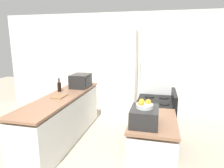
{
  "coord_description": "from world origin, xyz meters",
  "views": [
    {
      "loc": [
        0.9,
        -1.91,
        1.89
      ],
      "look_at": [
        0.0,
        1.82,
        1.05
      ],
      "focal_mm": 32.0,
      "sensor_mm": 36.0,
      "label": 1
    }
  ],
  "objects_px": {
    "toaster_oven": "(144,116)",
    "microwave": "(81,81)",
    "refrigerator": "(158,89)",
    "fruit_bowl": "(144,105)",
    "wine_bottle": "(59,87)",
    "pantry_cabinet": "(120,73)",
    "stove": "(155,124)"
  },
  "relations": [
    {
      "from": "microwave",
      "to": "refrigerator",
      "type": "bearing_deg",
      "value": 5.88
    },
    {
      "from": "pantry_cabinet",
      "to": "stove",
      "type": "xyz_separation_m",
      "value": [
        0.96,
        -1.57,
        -0.62
      ]
    },
    {
      "from": "stove",
      "to": "wine_bottle",
      "type": "bearing_deg",
      "value": 175.19
    },
    {
      "from": "toaster_oven",
      "to": "microwave",
      "type": "bearing_deg",
      "value": 131.99
    },
    {
      "from": "refrigerator",
      "to": "wine_bottle",
      "type": "height_order",
      "value": "refrigerator"
    },
    {
      "from": "stove",
      "to": "refrigerator",
      "type": "distance_m",
      "value": 0.89
    },
    {
      "from": "stove",
      "to": "pantry_cabinet",
      "type": "bearing_deg",
      "value": 121.52
    },
    {
      "from": "stove",
      "to": "refrigerator",
      "type": "bearing_deg",
      "value": 89.21
    },
    {
      "from": "stove",
      "to": "toaster_oven",
      "type": "bearing_deg",
      "value": -96.79
    },
    {
      "from": "wine_bottle",
      "to": "toaster_oven",
      "type": "height_order",
      "value": "wine_bottle"
    },
    {
      "from": "pantry_cabinet",
      "to": "fruit_bowl",
      "type": "height_order",
      "value": "pantry_cabinet"
    },
    {
      "from": "pantry_cabinet",
      "to": "microwave",
      "type": "height_order",
      "value": "pantry_cabinet"
    },
    {
      "from": "pantry_cabinet",
      "to": "microwave",
      "type": "relative_size",
      "value": 4.44
    },
    {
      "from": "stove",
      "to": "microwave",
      "type": "bearing_deg",
      "value": 159.67
    },
    {
      "from": "refrigerator",
      "to": "fruit_bowl",
      "type": "bearing_deg",
      "value": -94.47
    },
    {
      "from": "toaster_oven",
      "to": "stove",
      "type": "bearing_deg",
      "value": 83.21
    },
    {
      "from": "microwave",
      "to": "fruit_bowl",
      "type": "relative_size",
      "value": 2.38
    },
    {
      "from": "refrigerator",
      "to": "fruit_bowl",
      "type": "height_order",
      "value": "refrigerator"
    },
    {
      "from": "microwave",
      "to": "toaster_oven",
      "type": "distance_m",
      "value": 2.25
    },
    {
      "from": "refrigerator",
      "to": "toaster_oven",
      "type": "bearing_deg",
      "value": -94.28
    },
    {
      "from": "refrigerator",
      "to": "microwave",
      "type": "xyz_separation_m",
      "value": [
        -1.64,
        -0.17,
        0.14
      ]
    },
    {
      "from": "fruit_bowl",
      "to": "toaster_oven",
      "type": "bearing_deg",
      "value": -59.89
    },
    {
      "from": "stove",
      "to": "wine_bottle",
      "type": "distance_m",
      "value": 1.99
    },
    {
      "from": "wine_bottle",
      "to": "fruit_bowl",
      "type": "distance_m",
      "value": 2.16
    },
    {
      "from": "pantry_cabinet",
      "to": "toaster_oven",
      "type": "xyz_separation_m",
      "value": [
        0.83,
        -2.64,
        -0.08
      ]
    },
    {
      "from": "toaster_oven",
      "to": "refrigerator",
      "type": "bearing_deg",
      "value": 85.72
    },
    {
      "from": "pantry_cabinet",
      "to": "refrigerator",
      "type": "distance_m",
      "value": 1.27
    },
    {
      "from": "pantry_cabinet",
      "to": "wine_bottle",
      "type": "height_order",
      "value": "pantry_cabinet"
    },
    {
      "from": "stove",
      "to": "wine_bottle",
      "type": "height_order",
      "value": "wine_bottle"
    },
    {
      "from": "refrigerator",
      "to": "microwave",
      "type": "height_order",
      "value": "refrigerator"
    },
    {
      "from": "pantry_cabinet",
      "to": "refrigerator",
      "type": "relative_size",
      "value": 1.19
    },
    {
      "from": "wine_bottle",
      "to": "refrigerator",
      "type": "bearing_deg",
      "value": 17.71
    }
  ]
}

